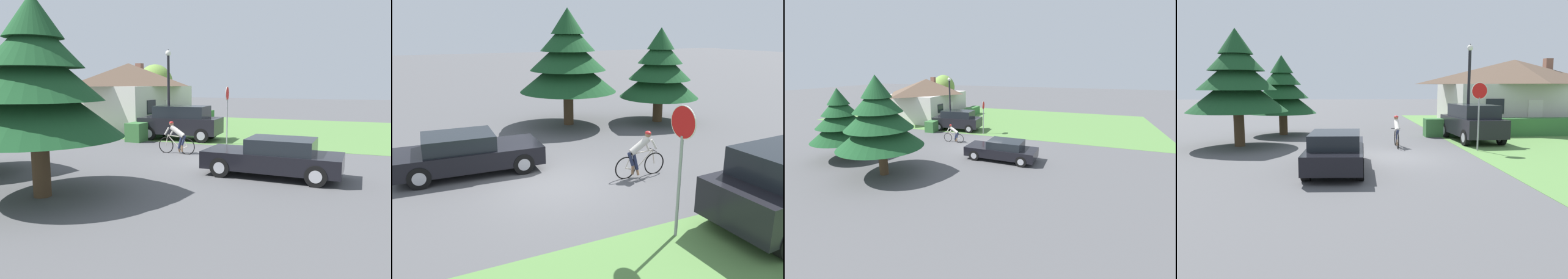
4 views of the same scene
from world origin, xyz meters
TOP-DOWN VIEW (x-y plane):
  - ground_plane at (0.00, 0.00)m, footprint 140.00×140.00m
  - sedan_left_lane at (-2.06, -2.14)m, footprint 1.99×4.58m
  - cyclist at (0.60, 2.69)m, footprint 0.44×1.78m
  - stop_sign at (4.03, 1.43)m, footprint 0.72×0.08m
  - conifer_tall_near at (-6.78, 3.35)m, footprint 4.59×4.59m
  - conifer_tall_far at (-5.46, 7.67)m, footprint 3.87×3.87m

SIDE VIEW (x-z plane):
  - ground_plane at x=0.00m, z-range 0.00..0.00m
  - sedan_left_lane at x=-2.06m, z-range -0.01..1.31m
  - cyclist at x=0.60m, z-range -0.03..1.43m
  - stop_sign at x=4.03m, z-range 0.61..3.59m
  - conifer_tall_far at x=-5.46m, z-range 0.23..4.83m
  - conifer_tall_near at x=-6.78m, z-range 0.38..5.83m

